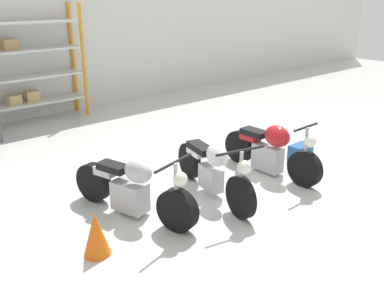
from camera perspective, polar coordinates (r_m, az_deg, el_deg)
The scene contains 8 objects.
ground_plane at distance 6.60m, azimuth 2.30°, elevation -6.62°, with size 30.00×30.00×0.00m, color silver.
back_wall at distance 11.06m, azimuth -19.76°, elevation 12.71°, with size 30.00×0.08×3.60m.
shelving_rack at distance 10.46m, azimuth -23.57°, elevation 9.32°, with size 3.52×0.63×2.68m.
motorcycle_silver at distance 5.91m, azimuth -7.90°, elevation -5.97°, with size 0.88×2.07×0.95m.
motorcycle_white at distance 6.37m, azimuth 2.81°, elevation -3.35°, with size 0.83×2.07×0.97m.
motorcycle_red at distance 7.27m, azimuth 10.45°, elevation -0.79°, with size 0.59×1.97×0.99m.
toolbox at distance 8.11m, azimuth 14.25°, elevation -1.03°, with size 0.44×0.26×0.28m.
traffic_cone at distance 5.17m, azimuth -12.68°, elevation -11.59°, with size 0.32×0.32×0.55m.
Camera 1 is at (-4.10, -4.28, 2.91)m, focal length 40.00 mm.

